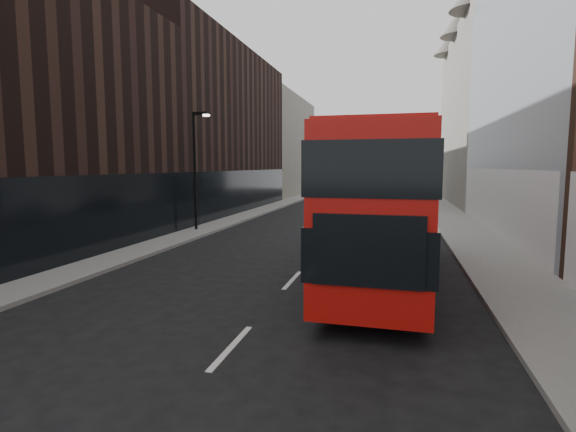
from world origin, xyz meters
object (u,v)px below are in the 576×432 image
Objects in this scene: red_bus at (385,199)px; car_c at (408,210)px; car_a at (361,241)px; street_lamp at (196,162)px; grey_bus at (390,183)px; car_b at (409,225)px.

red_bus is 2.94× the size of car_c.
car_c is (2.38, 15.47, -0.09)m from car_a.
car_a is (10.25, -5.46, -3.47)m from street_lamp.
red_bus is at bearing -93.34° from grey_bus.
grey_bus is (11.07, 26.35, -2.05)m from street_lamp.
red_bus is 35.41m from grey_bus.
street_lamp is 1.62× the size of car_c.
red_bus is at bearing -96.91° from car_c.
car_c is at bearing -88.27° from grey_bus.
grey_bus is at bearing 67.20° from street_lamp.
car_a is (-0.82, -31.81, -1.42)m from grey_bus.
grey_bus is 31.86m from car_a.
car_a is 6.53m from car_b.
car_b is at bearing 85.34° from red_bus.
car_c is (1.33, 19.06, -2.20)m from red_bus.
grey_bus is at bearing 93.84° from car_a.
red_bus is 1.02× the size of grey_bus.
street_lamp is at bearing -116.50° from grey_bus.
red_bus is 4.29m from car_a.
car_b is (12.40, 0.70, -3.46)m from street_lamp.
street_lamp is at bearing -144.52° from car_c.
grey_bus is 2.89× the size of car_c.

